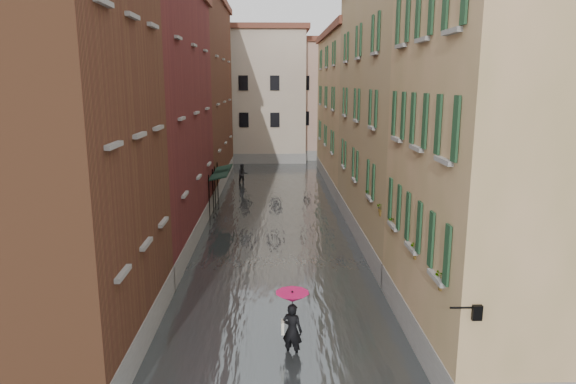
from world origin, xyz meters
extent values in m
plane|color=slate|center=(0.00, 0.00, 0.00)|extent=(120.00, 120.00, 0.00)
cube|color=#4B5153|center=(0.00, 13.00, 0.10)|extent=(10.00, 60.00, 0.20)
cube|color=brown|center=(-7.00, -2.00, 6.50)|extent=(6.00, 8.00, 13.00)
cube|color=maroon|center=(-7.00, 9.00, 6.25)|extent=(6.00, 14.00, 12.50)
cube|color=brown|center=(-7.00, 24.00, 7.00)|extent=(6.00, 16.00, 14.00)
cube|color=olive|center=(7.00, -2.00, 5.75)|extent=(6.00, 8.00, 11.50)
cube|color=#9C845E|center=(7.00, 9.00, 6.50)|extent=(6.00, 14.00, 13.00)
cube|color=olive|center=(7.00, 24.00, 5.75)|extent=(6.00, 16.00, 11.50)
cube|color=beige|center=(-3.00, 38.00, 6.50)|extent=(12.00, 9.00, 13.00)
cube|color=tan|center=(6.00, 40.00, 6.00)|extent=(10.00, 9.00, 12.00)
cube|color=black|center=(-3.45, 14.39, 2.55)|extent=(1.09, 3.03, 0.31)
cylinder|color=black|center=(-3.95, 12.87, 1.40)|extent=(0.06, 0.06, 2.80)
cylinder|color=black|center=(-3.95, 15.90, 1.40)|extent=(0.06, 0.06, 2.80)
cube|color=black|center=(-3.45, 16.20, 2.55)|extent=(1.09, 2.79, 0.31)
cylinder|color=black|center=(-3.95, 14.81, 1.40)|extent=(0.06, 0.06, 2.80)
cylinder|color=black|center=(-3.95, 17.60, 1.40)|extent=(0.06, 0.06, 2.80)
cylinder|color=black|center=(4.05, -6.00, 3.10)|extent=(0.60, 0.05, 0.05)
cube|color=black|center=(4.35, -6.00, 3.00)|extent=(0.22, 0.22, 0.35)
cube|color=beige|center=(4.35, -6.00, 3.00)|extent=(0.14, 0.14, 0.24)
cube|color=brown|center=(4.12, -4.56, 3.15)|extent=(0.22, 0.85, 0.18)
imported|color=#265926|center=(4.12, -4.56, 3.57)|extent=(0.59, 0.51, 0.66)
cube|color=brown|center=(4.12, -2.22, 3.15)|extent=(0.22, 0.85, 0.18)
imported|color=#265926|center=(4.12, -2.22, 3.57)|extent=(0.59, 0.51, 0.66)
cube|color=brown|center=(4.12, 0.67, 3.15)|extent=(0.22, 0.85, 0.18)
imported|color=#265926|center=(4.12, 0.67, 3.57)|extent=(0.59, 0.51, 0.66)
cube|color=brown|center=(4.12, 2.77, 3.15)|extent=(0.22, 0.85, 0.18)
imported|color=#265926|center=(4.12, 2.77, 3.57)|extent=(0.59, 0.51, 0.66)
cube|color=brown|center=(4.12, 5.35, 3.15)|extent=(0.22, 0.85, 0.18)
imported|color=#265926|center=(4.12, 5.35, 3.57)|extent=(0.59, 0.51, 0.66)
imported|color=black|center=(0.35, -2.61, 0.85)|extent=(0.74, 0.63, 1.71)
cube|color=beige|center=(0.07, -2.56, 0.95)|extent=(0.08, 0.30, 0.38)
cylinder|color=black|center=(0.35, -2.61, 1.35)|extent=(0.02, 0.02, 1.00)
cone|color=#D20E52|center=(0.35, -2.61, 1.92)|extent=(1.00, 1.00, 0.28)
imported|color=black|center=(-2.64, 23.89, 0.85)|extent=(0.99, 0.87, 1.70)
camera|label=1|loc=(-0.18, -16.55, 8.02)|focal=32.00mm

